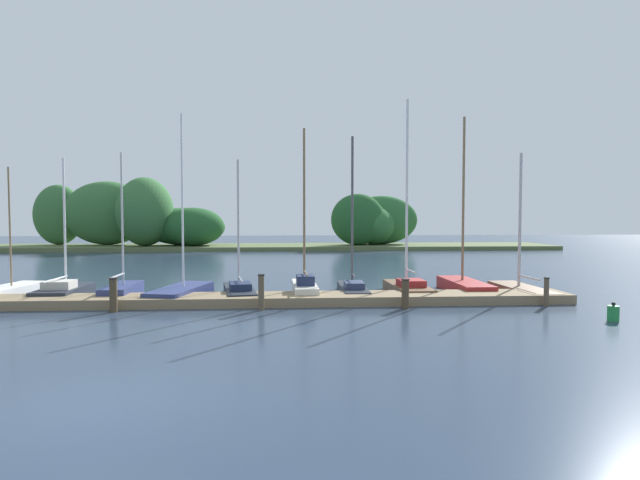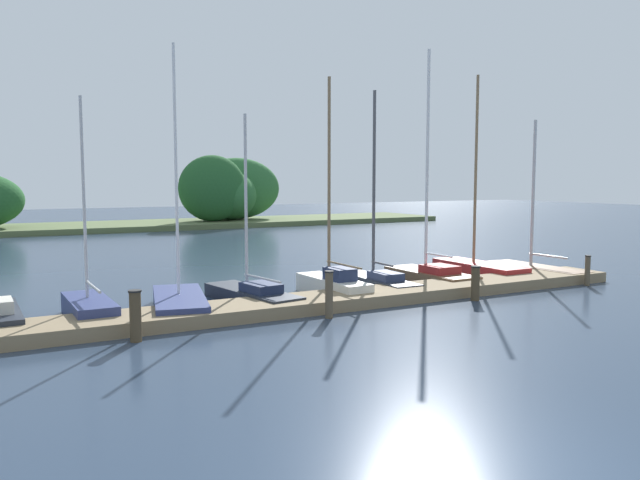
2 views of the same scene
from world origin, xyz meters
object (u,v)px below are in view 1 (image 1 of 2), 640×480
at_px(sailboat_6, 239,290).
at_px(sailboat_8, 352,287).
at_px(sailboat_7, 305,287).
at_px(mooring_piling_2, 113,295).
at_px(sailboat_2, 10,291).
at_px(sailboat_4, 123,290).
at_px(mooring_piling_4, 405,294).
at_px(mooring_piling_5, 546,291).
at_px(sailboat_9, 407,285).
at_px(channel_buoy_0, 613,313).
at_px(sailboat_11, 520,288).
at_px(mooring_piling_3, 261,292).
at_px(sailboat_3, 65,291).
at_px(sailboat_5, 182,291).
at_px(sailboat_10, 463,284).

relative_size(sailboat_6, sailboat_8, 0.85).
xyz_separation_m(sailboat_7, mooring_piling_2, (-6.69, -2.72, 0.16)).
bearing_deg(sailboat_7, sailboat_2, 83.89).
height_order(sailboat_4, sailboat_6, sailboat_4).
distance_m(sailboat_6, mooring_piling_4, 6.87).
bearing_deg(mooring_piling_5, sailboat_6, 166.27).
distance_m(sailboat_9, channel_buoy_0, 7.87).
xyz_separation_m(sailboat_4, mooring_piling_5, (16.12, -2.73, 0.20)).
bearing_deg(channel_buoy_0, sailboat_4, 162.01).
bearing_deg(sailboat_8, sailboat_11, -91.87).
relative_size(sailboat_4, sailboat_7, 0.85).
bearing_deg(mooring_piling_3, sailboat_3, 159.22).
xyz_separation_m(sailboat_5, sailboat_11, (14.03, 0.13, -0.02)).
relative_size(sailboat_2, mooring_piling_4, 4.98).
bearing_deg(sailboat_9, sailboat_10, -83.00).
bearing_deg(sailboat_6, sailboat_10, -94.88).
bearing_deg(mooring_piling_4, sailboat_5, 161.98).
relative_size(sailboat_5, sailboat_7, 1.08).
xyz_separation_m(mooring_piling_2, channel_buoy_0, (16.24, -2.58, -0.35)).
bearing_deg(sailboat_6, mooring_piling_2, 116.94).
bearing_deg(sailboat_9, sailboat_5, 92.56).
height_order(sailboat_7, mooring_piling_2, sailboat_7).
bearing_deg(sailboat_5, sailboat_4, 98.77).
relative_size(mooring_piling_2, mooring_piling_3, 0.93).
relative_size(sailboat_2, sailboat_10, 0.70).
bearing_deg(sailboat_11, sailboat_7, 89.82).
bearing_deg(sailboat_2, mooring_piling_2, -115.70).
bearing_deg(channel_buoy_0, sailboat_2, 163.91).
bearing_deg(mooring_piling_3, mooring_piling_5, 0.86).
bearing_deg(sailboat_2, sailboat_11, -83.65).
bearing_deg(sailboat_3, sailboat_11, -92.05).
bearing_deg(sailboat_6, sailboat_4, 81.44).
relative_size(sailboat_3, mooring_piling_2, 4.75).
relative_size(sailboat_3, mooring_piling_3, 4.43).
xyz_separation_m(sailboat_6, sailboat_11, (11.79, -0.11, -0.01)).
bearing_deg(channel_buoy_0, mooring_piling_3, 166.97).
xyz_separation_m(sailboat_4, sailboat_10, (14.27, 0.86, 0.02)).
bearing_deg(channel_buoy_0, sailboat_11, 94.59).
relative_size(sailboat_11, channel_buoy_0, 9.84).
bearing_deg(sailboat_11, sailboat_3, 88.36).
bearing_deg(mooring_piling_3, mooring_piling_4, -0.16).
bearing_deg(mooring_piling_5, sailboat_3, 171.12).
xyz_separation_m(sailboat_9, mooring_piling_4, (-0.89, -3.38, 0.16)).
bearing_deg(sailboat_8, sailboat_6, 94.33).
distance_m(sailboat_5, mooring_piling_2, 3.27).
bearing_deg(sailboat_3, sailboat_8, -90.56).
distance_m(mooring_piling_2, channel_buoy_0, 16.45).
bearing_deg(sailboat_6, sailboat_7, -104.89).
bearing_deg(sailboat_4, sailboat_8, -89.22).
distance_m(sailboat_5, mooring_piling_5, 13.97).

